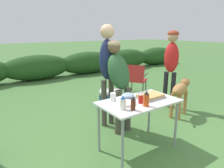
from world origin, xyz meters
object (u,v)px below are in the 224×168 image
Objects in this scene: food_tray at (150,96)px; cooler_box at (110,97)px; mixing_bowl at (128,95)px; standing_person_in_dark_puffer at (171,59)px; paper_cup_stack at (113,97)px; standing_person_in_olive_jacket at (119,77)px; folding_table at (139,106)px; hot_sauce_bottle at (146,99)px; dog at (180,91)px; ketchup_bottle at (141,98)px; standing_person_with_beanie at (107,64)px; bbq_sauce_bottle at (133,104)px; mayo_bottle at (123,103)px; camp_chair_green_behind_table at (136,78)px; plate_stack at (126,103)px.

cooler_box is at bearing 74.40° from food_tray.
standing_person_in_dark_puffer reaches higher than mixing_bowl.
standing_person_in_dark_puffer is at bearing 30.28° from food_tray.
mixing_bowl is (-0.25, 0.19, 0.01)m from food_tray.
standing_person_in_olive_jacket is (0.43, 0.44, 0.15)m from paper_cup_stack.
folding_table is 0.38m from paper_cup_stack.
hot_sauce_bottle is 0.24× the size of dog.
hot_sauce_bottle reaches higher than ketchup_bottle.
standing_person_in_olive_jacket is at bearing -81.72° from standing_person_with_beanie.
standing_person_in_dark_puffer reaches higher than standing_person_in_olive_jacket.
standing_person_in_olive_jacket is 0.86× the size of standing_person_with_beanie.
standing_person_with_beanie reaches higher than cooler_box.
folding_table is at bearing 35.49° from bbq_sauce_bottle.
food_tray is at bearing 11.71° from mayo_bottle.
standing_person_with_beanie is 1.62m from standing_person_in_dark_puffer.
ketchup_bottle is 0.26× the size of cooler_box.
standing_person_with_beanie is at bearing -92.43° from camp_chair_green_behind_table.
bbq_sauce_bottle is at bearing -105.51° from plate_stack.
hot_sauce_bottle reaches higher than cooler_box.
cooler_box is at bearing -166.54° from dog.
standing_person_in_olive_jacket is (0.51, 0.76, 0.12)m from mayo_bottle.
folding_table is at bearing -35.25° from paper_cup_stack.
standing_person_with_beanie reaches higher than folding_table.
standing_person_with_beanie reaches higher than dog.
ketchup_bottle is (0.25, -0.28, 0.01)m from paper_cup_stack.
camp_chair_green_behind_table reaches higher than mixing_bowl.
bbq_sauce_bottle is at bearing -88.84° from dog.
mayo_bottle is at bearing 166.27° from hot_sauce_bottle.
standing_person_with_beanie is (0.30, 0.90, 0.37)m from plate_stack.
dog is (1.55, 0.51, -0.30)m from ketchup_bottle.
paper_cup_stack is 0.14× the size of camp_chair_green_behind_table.
hot_sauce_bottle reaches higher than bbq_sauce_bottle.
folding_table is at bearing -108.73° from standing_person_in_olive_jacket.
paper_cup_stack is 0.06× the size of standing_person_with_beanie.
hot_sauce_bottle is at bearing -109.88° from standing_person_in_olive_jacket.
standing_person_in_dark_puffer reaches higher than bbq_sauce_bottle.
standing_person_in_olive_jacket reaches higher than food_tray.
cooler_box is (0.49, 1.74, -0.60)m from food_tray.
ketchup_bottle reaches higher than food_tray.
camp_chair_green_behind_table is at bearing 50.89° from hot_sauce_bottle.
cooler_box is (0.62, 0.83, -0.95)m from standing_person_with_beanie.
cooler_box is at bearing -113.46° from camp_chair_green_behind_table.
food_tray is 2.68× the size of ketchup_bottle.
paper_cup_stack is at bearing 158.21° from food_tray.
standing_person_with_beanie reaches higher than standing_person_in_olive_jacket.
ketchup_bottle is at bearing -84.74° from standing_person_in_dark_puffer.
folding_table is at bearing 61.11° from ketchup_bottle.
standing_person_with_beanie reaches higher than mixing_bowl.
paper_cup_stack is 0.57× the size of hot_sauce_bottle.
mixing_bowl is 1.07× the size of mayo_bottle.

